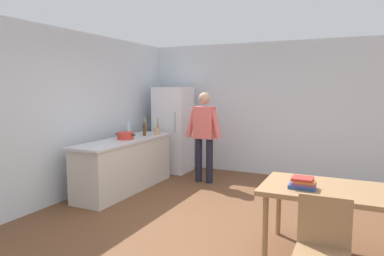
# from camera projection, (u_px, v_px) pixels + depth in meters

# --- Properties ---
(ground_plane) EXTENTS (14.00, 14.00, 0.00)m
(ground_plane) POSITION_uv_depth(u_px,v_px,m) (215.00, 225.00, 4.56)
(ground_plane) COLOR brown
(wall_back) EXTENTS (6.40, 0.12, 2.70)m
(wall_back) POSITION_uv_depth(u_px,v_px,m) (269.00, 109.00, 7.10)
(wall_back) COLOR silver
(wall_back) RESTS_ON ground_plane
(wall_left) EXTENTS (0.12, 5.60, 2.70)m
(wall_left) POSITION_uv_depth(u_px,v_px,m) (72.00, 115.00, 5.67)
(wall_left) COLOR silver
(wall_left) RESTS_ON ground_plane
(kitchen_counter) EXTENTS (0.64, 2.20, 0.90)m
(kitchen_counter) POSITION_uv_depth(u_px,v_px,m) (125.00, 165.00, 6.06)
(kitchen_counter) COLOR beige
(kitchen_counter) RESTS_ON ground_plane
(refrigerator) EXTENTS (0.70, 0.67, 1.80)m
(refrigerator) POSITION_uv_depth(u_px,v_px,m) (173.00, 129.00, 7.41)
(refrigerator) COLOR white
(refrigerator) RESTS_ON ground_plane
(person) EXTENTS (0.70, 0.22, 1.70)m
(person) POSITION_uv_depth(u_px,v_px,m) (204.00, 131.00, 6.51)
(person) COLOR #1E1E2D
(person) RESTS_ON ground_plane
(dining_table) EXTENTS (1.40, 0.90, 0.75)m
(dining_table) POSITION_uv_depth(u_px,v_px,m) (331.00, 195.00, 3.62)
(dining_table) COLOR #9E754C
(dining_table) RESTS_ON ground_plane
(chair) EXTENTS (0.42, 0.42, 0.91)m
(chair) POSITION_uv_depth(u_px,v_px,m) (323.00, 246.00, 2.77)
(chair) COLOR #9E754C
(chair) RESTS_ON ground_plane
(cooking_pot) EXTENTS (0.40, 0.28, 0.12)m
(cooking_pot) POSITION_uv_depth(u_px,v_px,m) (125.00, 136.00, 6.02)
(cooking_pot) COLOR red
(cooking_pot) RESTS_ON kitchen_counter
(utensil_jar) EXTENTS (0.11, 0.11, 0.32)m
(utensil_jar) POSITION_uv_depth(u_px,v_px,m) (157.00, 131.00, 6.56)
(utensil_jar) COLOR tan
(utensil_jar) RESTS_ON kitchen_counter
(bottle_beer_brown) EXTENTS (0.06, 0.06, 0.26)m
(bottle_beer_brown) POSITION_uv_depth(u_px,v_px,m) (145.00, 130.00, 6.44)
(bottle_beer_brown) COLOR #5B3314
(bottle_beer_brown) RESTS_ON kitchen_counter
(bottle_vinegar_tall) EXTENTS (0.06, 0.06, 0.32)m
(bottle_vinegar_tall) POSITION_uv_depth(u_px,v_px,m) (145.00, 126.00, 6.92)
(bottle_vinegar_tall) COLOR gray
(bottle_vinegar_tall) RESTS_ON kitchen_counter
(bottle_water_clear) EXTENTS (0.07, 0.07, 0.30)m
(bottle_water_clear) POSITION_uv_depth(u_px,v_px,m) (128.00, 129.00, 6.44)
(bottle_water_clear) COLOR silver
(bottle_water_clear) RESTS_ON kitchen_counter
(book_stack) EXTENTS (0.27, 0.20, 0.12)m
(book_stack) POSITION_uv_depth(u_px,v_px,m) (303.00, 183.00, 3.58)
(book_stack) COLOR #284C8E
(book_stack) RESTS_ON dining_table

